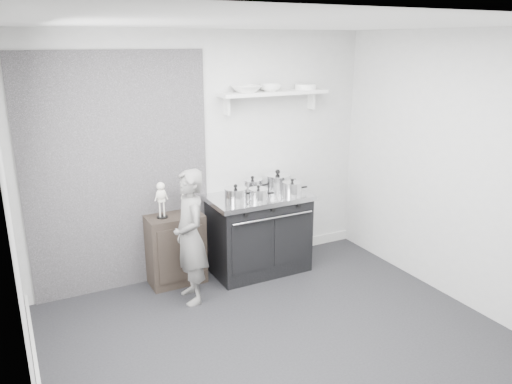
% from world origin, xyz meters
% --- Properties ---
extents(ground, '(4.00, 4.00, 0.00)m').
position_xyz_m(ground, '(0.00, 0.00, 0.00)').
color(ground, black).
rests_on(ground, ground).
extents(room_shell, '(4.02, 3.62, 2.71)m').
position_xyz_m(room_shell, '(-0.09, 0.15, 1.64)').
color(room_shell, '#B0B1AE').
rests_on(room_shell, ground).
extents(wall_shelf, '(1.30, 0.26, 0.24)m').
position_xyz_m(wall_shelf, '(0.80, 1.68, 2.01)').
color(wall_shelf, silver).
rests_on(wall_shelf, room_shell).
extents(stove, '(1.14, 0.71, 0.92)m').
position_xyz_m(stove, '(0.50, 1.48, 0.46)').
color(stove, black).
rests_on(stove, ground).
extents(side_cabinet, '(0.60, 0.35, 0.78)m').
position_xyz_m(side_cabinet, '(-0.45, 1.61, 0.39)').
color(side_cabinet, black).
rests_on(side_cabinet, ground).
extents(child, '(0.36, 0.52, 1.39)m').
position_xyz_m(child, '(-0.43, 1.16, 0.70)').
color(child, slate).
rests_on(child, ground).
extents(pot_front_left, '(0.33, 0.25, 0.19)m').
position_xyz_m(pot_front_left, '(0.19, 1.40, 0.99)').
color(pot_front_left, silver).
rests_on(pot_front_left, stove).
extents(pot_back_left, '(0.32, 0.23, 0.20)m').
position_xyz_m(pot_back_left, '(0.49, 1.59, 1.00)').
color(pot_back_left, silver).
rests_on(pot_back_left, stove).
extents(pot_back_right, '(0.41, 0.32, 0.23)m').
position_xyz_m(pot_back_right, '(0.82, 1.60, 1.01)').
color(pot_back_right, silver).
rests_on(pot_back_right, stove).
extents(pot_front_right, '(0.31, 0.22, 0.19)m').
position_xyz_m(pot_front_right, '(0.84, 1.31, 0.99)').
color(pot_front_right, silver).
rests_on(pot_front_right, stove).
extents(pot_front_center, '(0.30, 0.21, 0.17)m').
position_xyz_m(pot_front_center, '(0.41, 1.30, 0.98)').
color(pot_front_center, silver).
rests_on(pot_front_center, stove).
extents(skeleton_full, '(0.13, 0.08, 0.45)m').
position_xyz_m(skeleton_full, '(-0.58, 1.61, 1.01)').
color(skeleton_full, silver).
rests_on(skeleton_full, side_cabinet).
extents(skeleton_torso, '(0.11, 0.07, 0.41)m').
position_xyz_m(skeleton_torso, '(-0.30, 1.61, 0.99)').
color(skeleton_torso, silver).
rests_on(skeleton_torso, side_cabinet).
extents(bowl_large, '(0.31, 0.31, 0.08)m').
position_xyz_m(bowl_large, '(0.45, 1.67, 2.08)').
color(bowl_large, white).
rests_on(bowl_large, wall_shelf).
extents(bowl_small, '(0.25, 0.25, 0.08)m').
position_xyz_m(bowl_small, '(0.75, 1.67, 2.08)').
color(bowl_small, white).
rests_on(bowl_small, wall_shelf).
extents(plate_stack, '(0.25, 0.25, 0.06)m').
position_xyz_m(plate_stack, '(1.22, 1.67, 2.07)').
color(plate_stack, white).
rests_on(plate_stack, wall_shelf).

